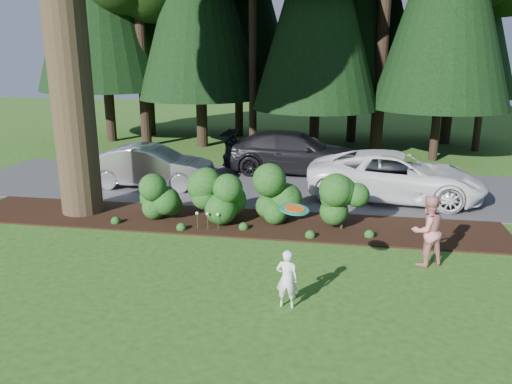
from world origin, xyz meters
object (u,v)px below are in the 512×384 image
car_silver_wagon (151,166)px  car_white_suv (395,176)px  child (287,279)px  adult (427,231)px  car_dark_suv (294,152)px  frisbee (294,209)px

car_silver_wagon → car_white_suv: 8.73m
child → adult: size_ratio=0.71×
car_silver_wagon → adult: (8.96, -5.58, 0.06)m
car_silver_wagon → car_white_suv: bearing=-92.9°
car_dark_suv → car_white_suv: bearing=-131.7°
car_dark_suv → adult: 9.56m
car_silver_wagon → child: 10.11m
car_dark_suv → adult: (3.97, -8.70, -0.03)m
car_white_suv → child: car_white_suv is taller
car_silver_wagon → child: (5.97, -8.16, -0.19)m
adult → car_dark_suv: bearing=-92.9°
car_silver_wagon → child: car_silver_wagon is taller
car_silver_wagon → frisbee: 10.28m
car_dark_suv → adult: bearing=-155.6°
car_dark_suv → frisbee: 11.42m
car_silver_wagon → car_dark_suv: (4.99, 3.12, 0.08)m
child → frisbee: size_ratio=2.14×
car_white_suv → frisbee: (-2.65, -8.00, 1.21)m
car_white_suv → car_dark_suv: 5.00m
child → adult: bearing=-135.9°
child → car_dark_suv: bearing=-81.8°
car_dark_suv → adult: car_dark_suv is taller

